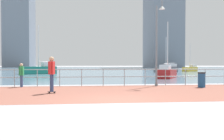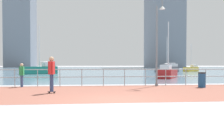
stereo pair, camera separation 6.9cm
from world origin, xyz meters
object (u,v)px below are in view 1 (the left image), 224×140
object	(u,v)px
lamppost	(158,37)
trash_bin	(202,80)
sailboat_blue	(190,69)
skateboarder	(52,71)
sailboat_white	(167,73)
sailboat_navy	(40,69)
bystander	(21,73)
sailboat_teal	(167,69)

from	to	relation	value
lamppost	trash_bin	bearing A→B (deg)	-22.10
sailboat_blue	skateboarder	bearing A→B (deg)	-123.73
sailboat_white	sailboat_navy	size ratio (longest dim) A/B	0.83
sailboat_blue	sailboat_navy	bearing A→B (deg)	-161.99
sailboat_white	sailboat_blue	size ratio (longest dim) A/B	1.10
bystander	sailboat_white	xyz separation A→B (m)	(12.13, 8.29, -0.31)
skateboarder	sailboat_white	xyz separation A→B (m)	(9.83, 11.74, -0.54)
lamppost	bystander	bearing A→B (deg)	177.36
lamppost	sailboat_blue	distance (m)	32.12
sailboat_white	sailboat_navy	distance (m)	18.49
trash_bin	sailboat_blue	size ratio (longest dim) A/B	0.18
sailboat_blue	lamppost	bearing A→B (deg)	-117.46
sailboat_blue	sailboat_white	bearing A→B (deg)	-119.54
trash_bin	sailboat_teal	distance (m)	27.13
bystander	sailboat_navy	distance (m)	19.78
sailboat_teal	bystander	bearing A→B (deg)	-125.42
bystander	sailboat_teal	distance (m)	30.55
trash_bin	sailboat_white	bearing A→B (deg)	83.22
sailboat_navy	sailboat_teal	distance (m)	20.86
lamppost	sailboat_navy	xyz separation A→B (m)	(-11.02, 20.02, -2.52)
skateboarder	bystander	world-z (taller)	skateboarder
lamppost	trash_bin	world-z (taller)	lamppost
trash_bin	sailboat_white	xyz separation A→B (m)	(1.15, 9.68, 0.07)
skateboarder	sailboat_teal	distance (m)	32.26
skateboarder	trash_bin	bearing A→B (deg)	13.34
bystander	sailboat_white	bearing A→B (deg)	34.36
bystander	sailboat_blue	size ratio (longest dim) A/B	0.29
sailboat_teal	sailboat_blue	bearing A→B (deg)	29.06
sailboat_blue	sailboat_teal	world-z (taller)	sailboat_teal
sailboat_navy	sailboat_blue	size ratio (longest dim) A/B	1.32
sailboat_navy	skateboarder	bearing A→B (deg)	-78.30
trash_bin	sailboat_teal	xyz separation A→B (m)	(6.72, 26.28, 0.10)
lamppost	sailboat_blue	xyz separation A→B (m)	(14.76, 28.40, -2.68)
lamppost	sailboat_blue	world-z (taller)	lamppost
trash_bin	sailboat_navy	bearing A→B (deg)	122.64
trash_bin	skateboarder	bearing A→B (deg)	-166.66
sailboat_white	sailboat_navy	world-z (taller)	sailboat_navy
skateboarder	sailboat_blue	xyz separation A→B (m)	(21.00, 31.45, -0.59)
sailboat_navy	sailboat_teal	xyz separation A→B (m)	(20.18, 5.27, -0.08)
bystander	trash_bin	size ratio (longest dim) A/B	1.58
sailboat_navy	sailboat_teal	size ratio (longest dim) A/B	1.14
skateboarder	sailboat_blue	distance (m)	37.82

